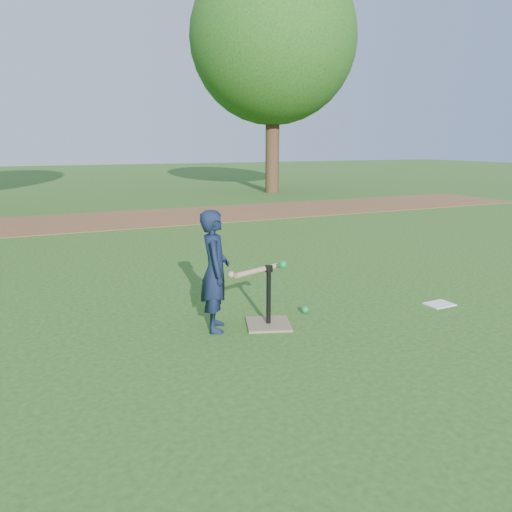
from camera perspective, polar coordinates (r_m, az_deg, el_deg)
name	(u,v)px	position (r m, az deg, el deg)	size (l,w,h in m)	color
ground	(226,319)	(5.22, -3.50, -7.23)	(80.00, 80.00, 0.00)	#285116
dirt_strip	(111,220)	(12.34, -16.23, 3.98)	(24.00, 3.00, 0.01)	brown
child	(215,271)	(4.79, -4.71, -1.71)	(0.43, 0.28, 1.18)	black
wiffle_ball_ground	(305,310)	(5.40, 5.63, -6.11)	(0.08, 0.08, 0.08)	#0C843C
clipboard	(439,304)	(6.03, 20.22, -5.19)	(0.30, 0.23, 0.01)	white
batting_tee	(268,315)	(5.02, 1.44, -6.72)	(0.55, 0.55, 0.61)	#7C6C4E
swing_action	(261,269)	(4.80, 0.56, -1.55)	(0.62, 0.26, 0.12)	tan
tree_right	(273,40)	(18.85, 1.97, 23.48)	(5.80, 5.80, 8.21)	#382316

